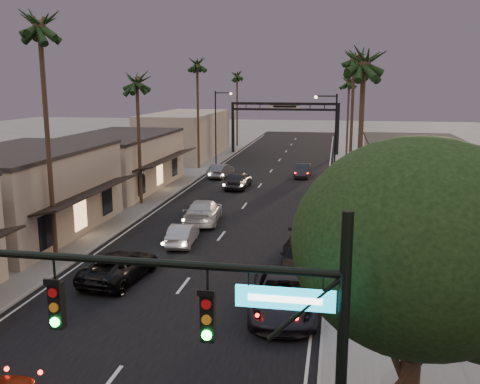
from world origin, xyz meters
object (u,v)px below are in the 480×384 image
at_px(palm_rc, 349,79).
at_px(palm_far, 237,73).
at_px(palm_lb, 39,19).
at_px(curbside_near, 283,295).
at_px(arch, 285,115).
at_px(oncoming_pickup, 120,266).
at_px(streetlight_left, 218,122).
at_px(oncoming_silver, 183,234).
at_px(corner_tree, 422,254).
at_px(curbside_black, 303,256).
at_px(palm_ld, 197,61).
at_px(palm_lc, 137,77).
at_px(traffic_signal, 243,342).
at_px(streetlight_right, 332,134).
at_px(palm_ra, 364,55).
at_px(palm_rb, 354,55).

bearing_deg(palm_rc, palm_far, 140.36).
xyz_separation_m(palm_rc, palm_far, (-16.90, 14.00, 0.97)).
relative_size(palm_lb, curbside_near, 2.47).
bearing_deg(arch, oncoming_pickup, -93.88).
bearing_deg(streetlight_left, curbside_near, -73.56).
height_order(arch, oncoming_silver, arch).
distance_m(corner_tree, streetlight_left, 53.15).
bearing_deg(curbside_black, palm_lb, 179.43).
bearing_deg(palm_ld, palm_lb, -90.00).
relative_size(palm_far, oncoming_silver, 3.25).
xyz_separation_m(palm_lc, oncoming_silver, (6.60, -10.23, -9.80)).
relative_size(curbside_near, curbside_black, 1.06).
xyz_separation_m(streetlight_left, palm_lc, (-1.68, -22.00, 5.14)).
bearing_deg(corner_tree, palm_rc, 90.89).
distance_m(traffic_signal, curbside_black, 18.68).
bearing_deg(curbside_near, palm_far, 97.75).
relative_size(palm_lb, curbside_black, 2.62).
xyz_separation_m(streetlight_right, palm_lb, (-15.52, -23.00, 8.06)).
relative_size(traffic_signal, arch, 0.56).
xyz_separation_m(arch, palm_rc, (8.60, -6.00, 4.94)).
bearing_deg(palm_ra, oncoming_pickup, -158.35).
bearing_deg(palm_ra, palm_rc, 90.00).
height_order(palm_rc, curbside_near, palm_rc).
bearing_deg(palm_lc, palm_ld, 90.00).
height_order(oncoming_pickup, curbside_black, curbside_black).
relative_size(oncoming_pickup, curbside_near, 0.86).
bearing_deg(arch, palm_ra, -79.41).
relative_size(palm_ra, oncoming_silver, 3.25).
distance_m(corner_tree, palm_lc, 34.09).
height_order(palm_ld, palm_rc, palm_ld).
bearing_deg(palm_far, curbside_near, -77.52).
bearing_deg(curbside_near, palm_rb, 78.32).
bearing_deg(palm_rb, palm_lb, -128.02).
bearing_deg(traffic_signal, curbside_near, 91.88).
bearing_deg(arch, traffic_signal, -85.07).
distance_m(arch, palm_ld, 18.61).
bearing_deg(traffic_signal, palm_ra, 81.72).
bearing_deg(oncoming_pickup, palm_rc, -98.70).
relative_size(palm_ld, oncoming_silver, 3.49).
distance_m(arch, oncoming_silver, 44.54).
height_order(palm_rb, oncoming_pickup, palm_rb).
distance_m(streetlight_right, streetlight_left, 18.99).
bearing_deg(oncoming_pickup, arch, -87.53).
bearing_deg(palm_lb, palm_lc, 90.00).
relative_size(traffic_signal, palm_rc, 0.70).
bearing_deg(palm_ld, oncoming_pickup, -81.81).
distance_m(streetlight_left, curbside_near, 43.30).
xyz_separation_m(palm_lc, curbside_black, (14.36, -13.81, -9.63)).
distance_m(palm_lc, palm_rb, 19.07).
relative_size(traffic_signal, palm_rb, 0.60).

